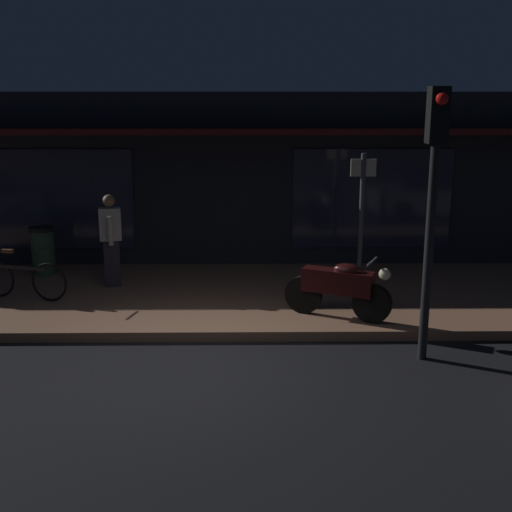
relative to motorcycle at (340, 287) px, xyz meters
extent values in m
plane|color=black|center=(-2.10, -1.62, -0.65)|extent=(60.00, 60.00, 0.00)
cube|color=#8C6047|center=(-2.10, 1.38, -0.57)|extent=(18.00, 4.00, 0.15)
cube|color=black|center=(-2.10, 4.78, 1.15)|extent=(18.00, 2.80, 3.60)
cube|color=#262838|center=(-5.30, 3.36, 0.85)|extent=(3.20, 0.04, 2.00)
cube|color=#262838|center=(1.10, 3.36, 0.85)|extent=(3.20, 0.04, 2.00)
cube|color=#591919|center=(-2.10, 3.13, 2.20)|extent=(16.20, 0.50, 0.12)
cylinder|color=black|center=(-0.53, 0.25, -0.20)|extent=(0.59, 0.36, 0.60)
cylinder|color=black|center=(0.47, -0.22, -0.20)|extent=(0.59, 0.36, 0.60)
cube|color=black|center=(-0.03, 0.01, 0.08)|extent=(1.11, 0.72, 0.36)
ellipsoid|color=black|center=(0.10, -0.05, 0.28)|extent=(0.50, 0.40, 0.20)
sphere|color=#F9EDB7|center=(0.62, -0.29, 0.28)|extent=(0.18, 0.18, 0.18)
cylinder|color=gray|center=(0.44, -0.21, 0.45)|extent=(0.26, 0.51, 0.03)
torus|color=black|center=(-4.73, 0.90, -0.17)|extent=(0.65, 0.21, 0.66)
cube|color=black|center=(-5.21, 1.03, 0.05)|extent=(0.88, 0.28, 0.06)
cube|color=brown|center=(-5.45, 1.10, 0.32)|extent=(0.21, 0.13, 0.06)
cylinder|color=black|center=(-4.80, 0.92, 0.40)|extent=(0.13, 0.41, 0.02)
cube|color=#28232D|center=(-3.86, 1.82, -0.07)|extent=(0.32, 0.26, 0.85)
cube|color=#B2AD9E|center=(-3.86, 1.82, 0.64)|extent=(0.42, 0.30, 0.58)
sphere|color=#8C6647|center=(-3.86, 1.82, 1.06)|extent=(0.22, 0.22, 0.22)
cylinder|color=#B2AD9E|center=(-3.92, 2.07, 0.57)|extent=(0.11, 0.11, 0.52)
cylinder|color=#B2AD9E|center=(-3.81, 1.56, 0.57)|extent=(0.11, 0.11, 0.52)
cylinder|color=#47474C|center=(0.60, 1.66, 0.70)|extent=(0.09, 0.09, 2.40)
cube|color=beige|center=(0.60, 1.66, 1.65)|extent=(0.44, 0.03, 0.30)
cylinder|color=#2D4C33|center=(-5.36, 2.65, -0.07)|extent=(0.44, 0.44, 0.85)
cylinder|color=black|center=(-5.36, 2.65, 0.39)|extent=(0.48, 0.48, 0.08)
cylinder|color=black|center=(0.97, -1.26, 1.15)|extent=(0.12, 0.12, 3.60)
cube|color=black|center=(0.97, -1.26, 2.60)|extent=(0.24, 0.24, 0.70)
sphere|color=red|center=(0.97, -1.39, 2.80)|extent=(0.16, 0.16, 0.16)
camera|label=1|loc=(-1.40, -9.33, 2.77)|focal=44.59mm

